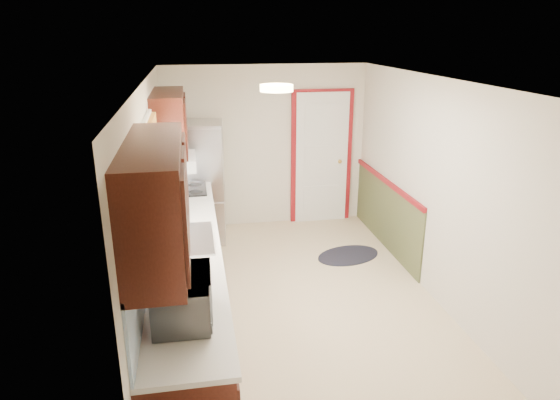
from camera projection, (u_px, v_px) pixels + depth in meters
name	position (u px, v px, depth m)	size (l,w,h in m)	color
room_shell	(302.00, 201.00, 5.11)	(3.20, 5.20, 2.52)	beige
kitchen_run	(182.00, 256.00, 4.76)	(0.63, 4.00, 2.20)	#36120C
back_wall_trim	(335.00, 169.00, 7.43)	(1.12, 2.30, 2.08)	maroon
ceiling_fixture	(277.00, 88.00, 4.50)	(0.30, 0.30, 0.06)	#FFD88C
microwave	(183.00, 294.00, 3.43)	(0.58, 0.32, 0.39)	white
refrigerator	(199.00, 182.00, 6.96)	(0.75, 0.73, 1.68)	#B7B7BC
rug	(348.00, 255.00, 6.65)	(0.88, 0.57, 0.01)	black
cooktop	(186.00, 189.00, 6.29)	(0.51, 0.61, 0.02)	black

